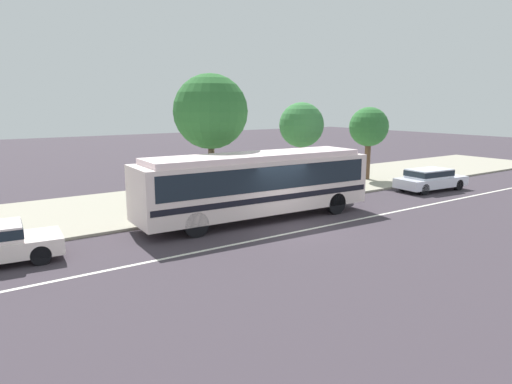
% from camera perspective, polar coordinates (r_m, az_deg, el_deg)
% --- Properties ---
extents(ground_plane, '(120.00, 120.00, 0.00)m').
position_cam_1_polar(ground_plane, '(19.29, 4.19, -4.30)').
color(ground_plane, '#3C343C').
extents(sidewalk_slab, '(60.00, 8.00, 0.12)m').
position_cam_1_polar(sidewalk_slab, '(25.09, -6.12, -0.61)').
color(sidewalk_slab, '#A09987').
rests_on(sidewalk_slab, ground_plane).
extents(lane_stripe_center, '(56.00, 0.16, 0.01)m').
position_cam_1_polar(lane_stripe_center, '(18.70, 5.73, -4.81)').
color(lane_stripe_center, silver).
rests_on(lane_stripe_center, ground_plane).
extents(transit_bus, '(10.89, 3.01, 2.93)m').
position_cam_1_polar(transit_bus, '(20.08, 0.08, 1.32)').
color(transit_bus, silver).
rests_on(transit_bus, ground_plane).
extents(sedan_far_ahead, '(4.61, 2.15, 1.29)m').
position_cam_1_polar(sedan_far_ahead, '(28.88, 20.85, 1.59)').
color(sedan_far_ahead, white).
rests_on(sedan_far_ahead, ground_plane).
extents(pedestrian_waiting_near_sign, '(0.48, 0.48, 1.68)m').
position_cam_1_polar(pedestrian_waiting_near_sign, '(23.61, -1.63, 1.29)').
color(pedestrian_waiting_near_sign, '#1F2A46').
rests_on(pedestrian_waiting_near_sign, sidewalk_slab).
extents(pedestrian_walking_along_curb, '(0.47, 0.47, 1.70)m').
position_cam_1_polar(pedestrian_walking_along_curb, '(22.21, -7.92, 0.60)').
color(pedestrian_walking_along_curb, navy).
rests_on(pedestrian_walking_along_curb, sidewalk_slab).
extents(pedestrian_standing_by_tree, '(0.46, 0.46, 1.74)m').
position_cam_1_polar(pedestrian_standing_by_tree, '(20.89, -11.91, -0.11)').
color(pedestrian_standing_by_tree, navy).
rests_on(pedestrian_standing_by_tree, sidewalk_slab).
extents(bus_stop_sign, '(0.11, 0.44, 2.37)m').
position_cam_1_polar(bus_stop_sign, '(24.85, 7.28, 2.96)').
color(bus_stop_sign, gray).
rests_on(bus_stop_sign, sidewalk_slab).
extents(street_tree_near_stop, '(3.61, 3.61, 6.37)m').
position_cam_1_polar(street_tree_near_stop, '(22.46, -5.68, 9.89)').
color(street_tree_near_stop, brown).
rests_on(street_tree_near_stop, sidewalk_slab).
extents(street_tree_mid_block, '(2.53, 2.53, 5.02)m').
position_cam_1_polar(street_tree_mid_block, '(26.22, 5.67, 8.25)').
color(street_tree_mid_block, brown).
rests_on(street_tree_mid_block, sidewalk_slab).
extents(street_tree_far_end, '(2.55, 2.55, 4.73)m').
position_cam_1_polar(street_tree_far_end, '(31.05, 13.86, 7.80)').
color(street_tree_far_end, brown).
rests_on(street_tree_far_end, sidewalk_slab).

